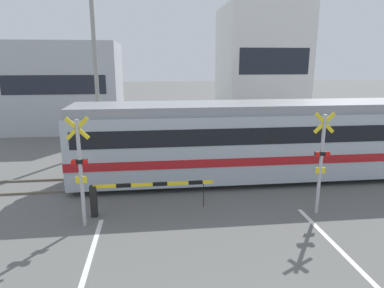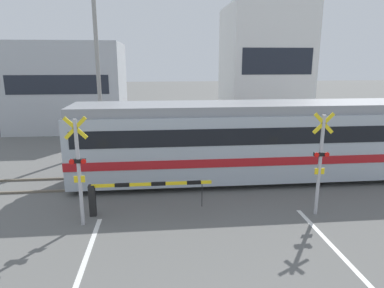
{
  "view_description": "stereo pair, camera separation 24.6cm",
  "coord_description": "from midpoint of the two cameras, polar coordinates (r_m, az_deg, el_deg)",
  "views": [
    {
      "loc": [
        -1.61,
        -2.82,
        4.92
      ],
      "look_at": [
        0.0,
        10.62,
        1.6
      ],
      "focal_mm": 32.0,
      "sensor_mm": 36.0,
      "label": 1
    },
    {
      "loc": [
        -1.37,
        -2.84,
        4.92
      ],
      "look_at": [
        0.0,
        10.62,
        1.6
      ],
      "focal_mm": 32.0,
      "sensor_mm": 36.0,
      "label": 2
    }
  ],
  "objects": [
    {
      "name": "utility_pole_streetside",
      "position": [
        19.3,
        -14.96,
        10.61
      ],
      "size": [
        0.22,
        0.22,
        8.0
      ],
      "color": "gray",
      "rests_on": "ground_plane"
    },
    {
      "name": "crossing_signal_left",
      "position": [
        10.61,
        -17.75,
        -3.65
      ],
      "size": [
        0.68,
        0.15,
        3.37
      ],
      "color": "#B2B2B7",
      "rests_on": "ground_plane"
    },
    {
      "name": "crossing_barrier_near",
      "position": [
        11.35,
        -10.41,
        -7.84
      ],
      "size": [
        3.97,
        0.2,
        1.07
      ],
      "color": "black",
      "rests_on": "ground_plane"
    },
    {
      "name": "building_left_of_street",
      "position": [
        26.94,
        -19.49,
        9.09
      ],
      "size": [
        7.76,
        6.24,
        6.16
      ],
      "color": "#B2B7BC",
      "rests_on": "ground_plane"
    },
    {
      "name": "pedestrian",
      "position": [
        20.91,
        -5.87,
        2.81
      ],
      "size": [
        0.38,
        0.22,
        1.68
      ],
      "color": "#33384C",
      "rests_on": "ground_plane"
    },
    {
      "name": "rail_track_far",
      "position": [
        15.1,
        0.17,
        -5.07
      ],
      "size": [
        50.0,
        0.1,
        0.08
      ],
      "color": "#6B6051",
      "rests_on": "ground_plane"
    },
    {
      "name": "commuter_train",
      "position": [
        14.37,
        9.68,
        0.78
      ],
      "size": [
        14.28,
        2.77,
        3.24
      ],
      "color": "#ADB7C1",
      "rests_on": "ground_plane"
    },
    {
      "name": "crossing_barrier_far",
      "position": [
        17.51,
        7.41,
        -0.01
      ],
      "size": [
        3.97,
        0.2,
        1.07
      ],
      "color": "black",
      "rests_on": "ground_plane"
    },
    {
      "name": "rail_track_near",
      "position": [
        13.75,
        0.8,
        -6.99
      ],
      "size": [
        50.0,
        0.1,
        0.08
      ],
      "color": "#6B6051",
      "rests_on": "ground_plane"
    },
    {
      "name": "crossing_signal_right",
      "position": [
        11.61,
        21.17,
        -2.45
      ],
      "size": [
        0.68,
        0.15,
        3.37
      ],
      "color": "#B2B2B7",
      "rests_on": "ground_plane"
    },
    {
      "name": "building_right_of_street",
      "position": [
        27.42,
        12.06,
        12.44
      ],
      "size": [
        5.82,
        6.24,
        8.83
      ],
      "color": "white",
      "rests_on": "ground_plane"
    }
  ]
}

